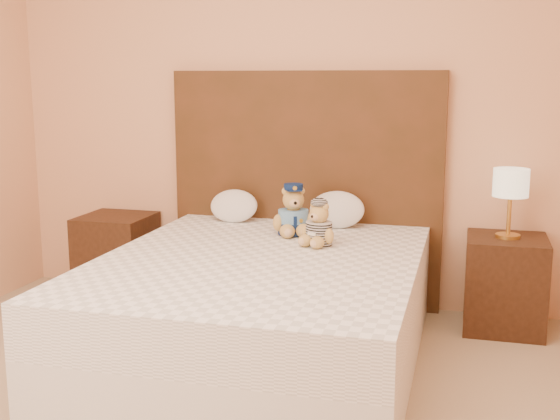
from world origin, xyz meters
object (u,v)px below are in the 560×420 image
(lamp, at_px, (511,186))
(pillow_left, at_px, (234,204))
(pillow_right, at_px, (337,208))
(bed, at_px, (260,308))
(teddy_police, at_px, (293,210))
(nightstand_right, at_px, (505,284))
(teddy_prisoner, at_px, (319,224))
(nightstand_left, at_px, (117,256))

(lamp, relative_size, pillow_left, 1.28)
(pillow_right, bearing_deg, bed, -106.40)
(pillow_left, bearing_deg, teddy_police, -31.20)
(nightstand_right, relative_size, teddy_prisoner, 2.25)
(teddy_police, xyz_separation_m, pillow_right, (0.21, 0.28, -0.03))
(nightstand_right, bearing_deg, pillow_right, 178.29)
(lamp, height_order, teddy_prisoner, lamp)
(lamp, height_order, pillow_right, lamp)
(nightstand_left, bearing_deg, nightstand_right, 0.00)
(teddy_police, bearing_deg, lamp, -10.71)
(nightstand_right, bearing_deg, nightstand_left, 180.00)
(nightstand_right, bearing_deg, bed, -147.38)
(pillow_right, bearing_deg, pillow_left, 180.00)
(nightstand_right, height_order, teddy_police, teddy_police)
(teddy_police, bearing_deg, teddy_prisoner, -70.13)
(nightstand_left, height_order, lamp, lamp)
(bed, xyz_separation_m, nightstand_left, (-1.25, 0.80, -0.00))
(lamp, bearing_deg, nightstand_right, 0.00)
(pillow_left, bearing_deg, pillow_right, 0.00)
(teddy_police, relative_size, pillow_left, 0.95)
(pillow_left, bearing_deg, lamp, -1.03)
(teddy_police, bearing_deg, bed, -116.46)
(bed, bearing_deg, teddy_prisoner, 54.05)
(teddy_prisoner, bearing_deg, teddy_police, 155.68)
(pillow_left, bearing_deg, bed, -62.99)
(bed, bearing_deg, pillow_left, 117.01)
(teddy_prisoner, height_order, pillow_right, teddy_prisoner)
(teddy_police, bearing_deg, pillow_right, 31.39)
(lamp, relative_size, teddy_police, 1.34)
(nightstand_left, bearing_deg, teddy_police, -10.97)
(teddy_prisoner, distance_m, pillow_right, 0.50)
(lamp, distance_m, pillow_left, 1.68)
(nightstand_left, distance_m, pillow_left, 0.91)
(nightstand_left, xyz_separation_m, pillow_left, (0.83, 0.03, 0.39))
(nightstand_left, height_order, nightstand_right, same)
(teddy_prisoner, xyz_separation_m, pillow_left, (-0.66, 0.50, -0.01))
(bed, distance_m, nightstand_left, 1.48)
(nightstand_right, bearing_deg, pillow_left, 178.97)
(nightstand_right, relative_size, pillow_right, 1.62)
(nightstand_left, xyz_separation_m, nightstand_right, (2.50, 0.00, 0.00))
(nightstand_right, height_order, pillow_right, pillow_right)
(nightstand_left, height_order, pillow_left, pillow_left)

